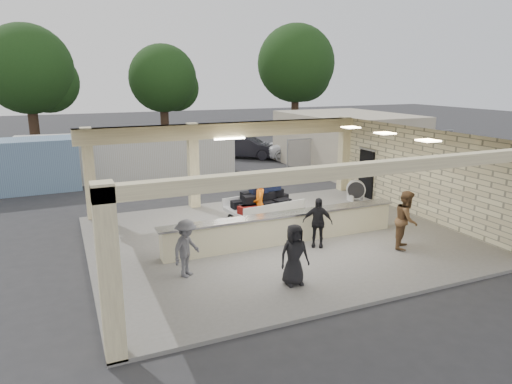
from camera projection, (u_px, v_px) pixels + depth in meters
name	position (u px, v px, depth m)	size (l,w,h in m)	color
ground	(277.00, 240.00, 15.34)	(120.00, 120.00, 0.00)	#2A2A2D
pavilion	(275.00, 196.00, 15.69)	(12.01, 10.00, 3.55)	#66635E
baggage_counter	(284.00, 228.00, 14.76)	(8.20, 0.58, 0.98)	beige
luggage_cart	(262.00, 203.00, 16.47)	(2.73, 1.90, 1.48)	silver
drum_fan	(356.00, 190.00, 19.74)	(0.83, 0.65, 0.90)	silver
baggage_handler	(259.00, 205.00, 15.83)	(0.67, 0.37, 1.84)	#DE600B
passenger_a	(406.00, 220.00, 14.18)	(0.89, 0.39, 1.84)	brown
passenger_b	(318.00, 222.00, 14.32)	(0.94, 0.34, 1.60)	black
passenger_c	(186.00, 248.00, 12.16)	(1.03, 0.36, 1.59)	#54545A
passenger_d	(294.00, 255.00, 11.69)	(0.79, 0.32, 1.62)	black
car_white_a	(303.00, 149.00, 30.38)	(2.25, 4.75, 1.36)	white
car_white_b	(340.00, 144.00, 31.71)	(1.86, 4.98, 1.57)	white
car_dark	(247.00, 147.00, 30.64)	(1.56, 4.41, 1.47)	black
container_white	(129.00, 156.00, 24.34)	(11.11, 2.22, 2.41)	silver
fence	(376.00, 150.00, 27.33)	(12.06, 0.06, 2.03)	gray
tree_left	(33.00, 73.00, 32.50)	(6.60, 6.30, 9.00)	#382619
tree_mid	(166.00, 81.00, 38.28)	(6.00, 5.60, 8.00)	#382619
tree_right	(298.00, 67.00, 41.71)	(7.20, 7.00, 10.00)	#382619
adjacent_building	(346.00, 140.00, 27.50)	(6.00, 8.00, 3.20)	#BBAF95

